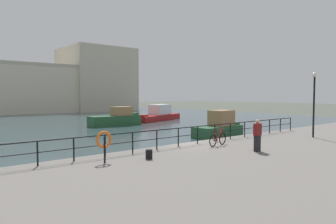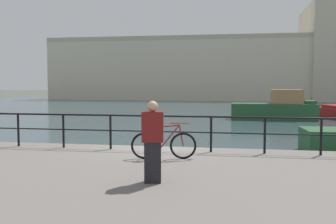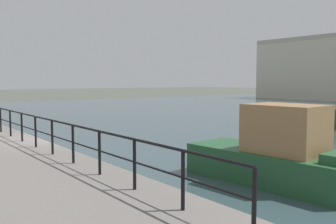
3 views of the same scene
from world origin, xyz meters
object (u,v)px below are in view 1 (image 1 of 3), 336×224
(moored_blue_motorboat, at_px, (219,127))
(quay_lamp_post, at_px, (314,96))
(mooring_bollard, at_px, (149,154))
(life_ring_stand, at_px, (104,141))
(standing_person, at_px, (257,135))
(harbor_building, at_px, (35,87))
(parked_bicycle, at_px, (218,139))
(moored_cabin_cruiser, at_px, (157,115))
(moored_red_daysailer, at_px, (116,119))

(moored_blue_motorboat, xyz_separation_m, quay_lamp_post, (0.52, -8.14, 2.79))
(mooring_bollard, distance_m, life_ring_stand, 2.20)
(mooring_bollard, height_order, standing_person, standing_person)
(harbor_building, height_order, life_ring_stand, harbor_building)
(mooring_bollard, bearing_deg, harbor_building, 78.94)
(harbor_building, relative_size, parked_bicycle, 31.47)
(life_ring_stand, bearing_deg, harbor_building, 76.89)
(moored_cabin_cruiser, distance_m, mooring_bollard, 30.55)
(harbor_building, bearing_deg, standing_person, -95.42)
(harbor_building, distance_m, quay_lamp_post, 58.10)
(parked_bicycle, bearing_deg, moored_blue_motorboat, 31.03)
(moored_cabin_cruiser, bearing_deg, moored_red_daysailer, -0.43)
(moored_blue_motorboat, bearing_deg, moored_red_daysailer, 95.48)
(moored_blue_motorboat, height_order, life_ring_stand, moored_blue_motorboat)
(parked_bicycle, relative_size, quay_lamp_post, 0.39)
(life_ring_stand, xyz_separation_m, quay_lamp_post, (15.03, -2.05, 1.93))
(parked_bicycle, relative_size, life_ring_stand, 1.26)
(moored_red_daysailer, height_order, mooring_bollard, moored_red_daysailer)
(harbor_building, height_order, moored_red_daysailer, harbor_building)
(moored_cabin_cruiser, distance_m, quay_lamp_post, 26.31)
(moored_cabin_cruiser, distance_m, life_ring_stand, 31.34)
(mooring_bollard, height_order, life_ring_stand, life_ring_stand)
(moored_blue_motorboat, relative_size, quay_lamp_post, 1.14)
(harbor_building, xyz_separation_m, moored_cabin_cruiser, (7.70, -32.51, -4.68))
(parked_bicycle, bearing_deg, moored_red_daysailer, 66.81)
(moored_blue_motorboat, bearing_deg, harbor_building, 87.64)
(quay_lamp_post, bearing_deg, moored_blue_motorboat, 93.64)
(moored_cabin_cruiser, xyz_separation_m, quay_lamp_post, (-5.71, -25.53, 2.87))
(moored_red_daysailer, relative_size, mooring_bollard, 14.33)
(moored_red_daysailer, bearing_deg, harbor_building, 89.71)
(moored_cabin_cruiser, distance_m, moored_blue_motorboat, 18.47)
(mooring_bollard, distance_m, standing_person, 5.91)
(moored_blue_motorboat, xyz_separation_m, standing_person, (-7.04, -8.78, 0.75))
(harbor_building, bearing_deg, quay_lamp_post, -88.04)
(moored_cabin_cruiser, height_order, quay_lamp_post, quay_lamp_post)
(life_ring_stand, relative_size, quay_lamp_post, 0.31)
(mooring_bollard, xyz_separation_m, standing_person, (5.50, -2.06, 0.64))
(standing_person, bearing_deg, quay_lamp_post, 85.48)
(life_ring_stand, height_order, quay_lamp_post, quay_lamp_post)
(life_ring_stand, xyz_separation_m, standing_person, (7.47, -2.69, -0.11))
(harbor_building, bearing_deg, mooring_bollard, -101.06)
(life_ring_stand, bearing_deg, quay_lamp_post, -7.78)
(moored_blue_motorboat, height_order, mooring_bollard, moored_blue_motorboat)
(harbor_building, height_order, parked_bicycle, harbor_building)
(parked_bicycle, distance_m, life_ring_stand, 7.26)
(life_ring_stand, bearing_deg, moored_blue_motorboat, 22.76)
(quay_lamp_post, bearing_deg, moored_cabin_cruiser, 77.39)
(standing_person, bearing_deg, mooring_bollard, -119.87)
(standing_person, bearing_deg, harbor_building, 165.23)
(parked_bicycle, relative_size, standing_person, 1.04)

